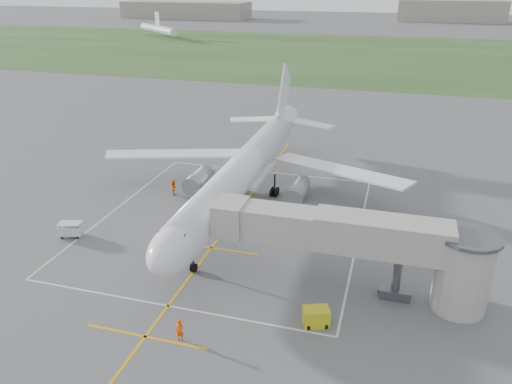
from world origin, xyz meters
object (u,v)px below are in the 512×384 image
(baggage_cart, at_px, (71,229))
(ramp_worker_wing, at_px, (174,187))
(jet_bridge, at_px, (372,245))
(ramp_worker_nose, at_px, (180,330))
(airliner, at_px, (243,170))
(gpu_unit, at_px, (316,317))

(baggage_cart, xyz_separation_m, ramp_worker_wing, (5.82, 13.06, 0.15))
(jet_bridge, relative_size, ramp_worker_nose, 13.03)
(jet_bridge, distance_m, ramp_worker_wing, 29.19)
(jet_bridge, height_order, ramp_worker_nose, jet_bridge)
(ramp_worker_nose, xyz_separation_m, ramp_worker_wing, (-11.89, 24.84, 0.06))
(airliner, bearing_deg, jet_bridge, -42.19)
(baggage_cart, relative_size, ramp_worker_wing, 1.33)
(airliner, xyz_separation_m, jet_bridge, (15.72, -14.25, 0.35))
(airliner, height_order, gpu_unit, airliner)
(jet_bridge, distance_m, ramp_worker_nose, 16.90)
(jet_bridge, xyz_separation_m, ramp_worker_nose, (-13.00, -10.08, -3.85))
(ramp_worker_nose, relative_size, ramp_worker_wing, 0.94)
(jet_bridge, relative_size, gpu_unit, 10.03)
(baggage_cart, relative_size, ramp_worker_nose, 1.42)
(jet_bridge, xyz_separation_m, baggage_cart, (-30.71, 1.71, -3.94))
(ramp_worker_nose, height_order, ramp_worker_wing, ramp_worker_wing)
(jet_bridge, xyz_separation_m, gpu_unit, (-3.52, -5.47, -4.01))
(gpu_unit, relative_size, baggage_cart, 0.91)
(baggage_cart, xyz_separation_m, ramp_worker_nose, (17.71, -11.79, 0.09))
(airliner, distance_m, gpu_unit, 23.47)
(gpu_unit, height_order, baggage_cart, baggage_cart)
(airliner, relative_size, gpu_unit, 20.04)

